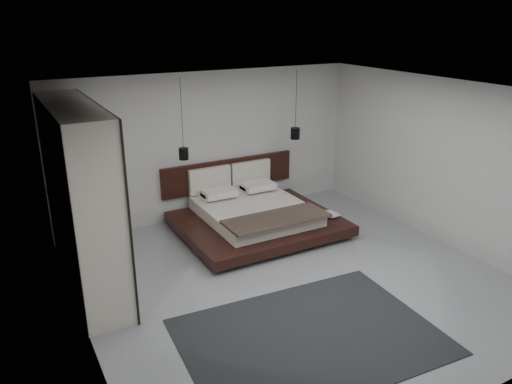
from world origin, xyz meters
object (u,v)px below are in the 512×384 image
pendant_right (295,133)px  rug (310,336)px  lattice_screen (51,182)px  pendant_left (184,153)px  wardrobe (81,199)px  bed (254,215)px

pendant_right → rug: bearing=-120.0°
lattice_screen → pendant_left: pendant_left is taller
wardrobe → rug: size_ratio=0.87×
wardrobe → lattice_screen: bearing=102.6°
wardrobe → bed: bearing=10.8°
lattice_screen → bed: (3.32, -0.54, -1.01)m
pendant_left → bed: bearing=-21.1°
bed → wardrobe: bearing=-169.2°
bed → wardrobe: (-3.07, -0.59, 1.05)m
pendant_left → rug: (0.18, -3.66, -1.50)m
rug → wardrobe: bearing=128.6°
bed → pendant_left: (-1.15, 0.44, 1.21)m
wardrobe → pendant_left: bearing=28.2°
rug → lattice_screen: bearing=122.0°
wardrobe → pendant_right: bearing=13.7°
lattice_screen → pendant_left: 2.18m
wardrobe → rug: wardrobe is taller
pendant_left → rug: pendant_left is taller
lattice_screen → wardrobe: 1.16m
bed → pendant_right: pendant_right is taller
pendant_left → pendant_right: same height
lattice_screen → rug: lattice_screen is taller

